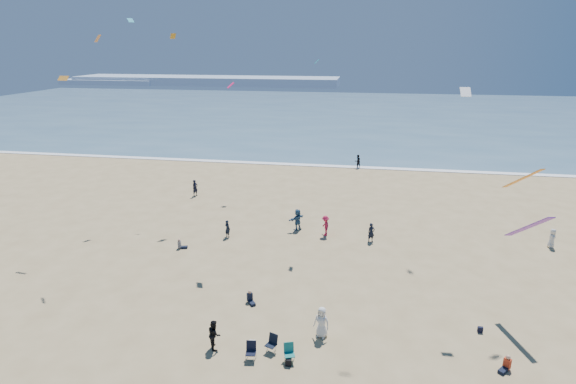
# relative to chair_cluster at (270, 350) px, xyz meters

# --- Properties ---
(ocean) EXTENTS (220.00, 100.00, 0.06)m
(ocean) POSITION_rel_chair_cluster_xyz_m (-1.54, 89.79, -0.47)
(ocean) COLOR #476B84
(ocean) RESTS_ON ground
(surf_line) EXTENTS (220.00, 1.20, 0.08)m
(surf_line) POSITION_rel_chair_cluster_xyz_m (-1.54, 39.79, -0.46)
(surf_line) COLOR white
(surf_line) RESTS_ON ground
(headland_far) EXTENTS (110.00, 20.00, 3.20)m
(headland_far) POSITION_rel_chair_cluster_xyz_m (-61.54, 164.79, 1.10)
(headland_far) COLOR #7A8EA8
(headland_far) RESTS_ON ground
(headland_near) EXTENTS (40.00, 14.00, 2.00)m
(headland_near) POSITION_rel_chair_cluster_xyz_m (-101.54, 159.79, 0.50)
(headland_near) COLOR #7A8EA8
(headland_near) RESTS_ON ground
(standing_flyers) EXTENTS (37.91, 55.87, 1.92)m
(standing_flyers) POSITION_rel_chair_cluster_xyz_m (1.02, 10.14, 0.39)
(standing_flyers) COLOR black
(standing_flyers) RESTS_ON ground
(seated_group) EXTENTS (22.90, 18.75, 0.84)m
(seated_group) POSITION_rel_chair_cluster_xyz_m (0.96, 1.24, -0.08)
(seated_group) COLOR silver
(seated_group) RESTS_ON ground
(chair_cluster) EXTENTS (2.71, 1.53, 1.00)m
(chair_cluster) POSITION_rel_chair_cluster_xyz_m (0.00, 0.00, 0.00)
(chair_cluster) COLOR black
(chair_cluster) RESTS_ON ground
(white_tote) EXTENTS (0.35, 0.20, 0.40)m
(white_tote) POSITION_rel_chair_cluster_xyz_m (-1.15, 0.72, -0.30)
(white_tote) COLOR silver
(white_tote) RESTS_ON ground
(black_backpack) EXTENTS (0.30, 0.22, 0.38)m
(black_backpack) POSITION_rel_chair_cluster_xyz_m (1.03, -0.41, -0.31)
(black_backpack) COLOR black
(black_backpack) RESTS_ON ground
(navy_bag) EXTENTS (0.28, 0.18, 0.34)m
(navy_bag) POSITION_rel_chair_cluster_xyz_m (11.39, 4.18, -0.33)
(navy_bag) COLOR black
(navy_bag) RESTS_ON ground
(kites_aloft) EXTENTS (44.13, 42.18, 28.76)m
(kites_aloft) POSITION_rel_chair_cluster_xyz_m (7.51, 7.57, 13.75)
(kites_aloft) COLOR #E267C0
(kites_aloft) RESTS_ON ground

